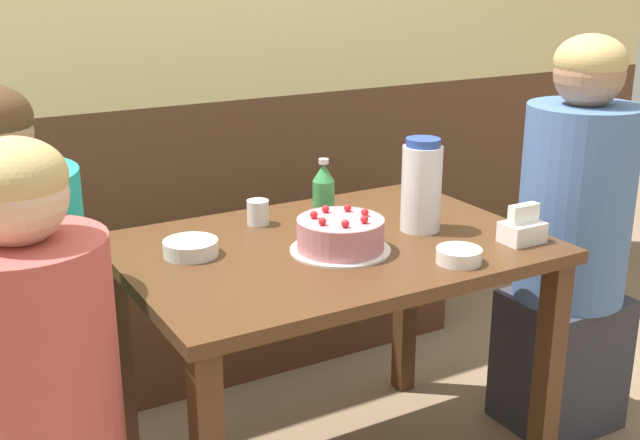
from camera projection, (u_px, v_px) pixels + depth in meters
back_wall at (182, 22)px, 2.85m from camera, size 4.80×0.04×2.50m
bench_seat at (217, 310)px, 2.99m from camera, size 1.86×0.38×0.44m
dining_table at (331, 281)px, 2.17m from camera, size 1.10×0.77×0.74m
birthday_cake at (340, 235)px, 2.06m from camera, size 0.26×0.26×0.11m
water_pitcher at (421, 186)px, 2.20m from camera, size 0.11×0.11×0.26m
soju_bottle at (324, 194)px, 2.26m from camera, size 0.06×0.06×0.19m
napkin_holder at (522, 228)px, 2.13m from camera, size 0.11×0.08×0.11m
bowl_soup_white at (191, 248)px, 2.04m from camera, size 0.14×0.14×0.04m
bowl_rice_small at (459, 256)px, 1.99m from camera, size 0.11×0.11×0.04m
glass_water_tall at (258, 212)px, 2.28m from camera, size 0.06×0.06×0.07m
person_teal_shirt at (44, 431)px, 1.62m from camera, size 0.34×0.32×1.16m
person_pale_blue_shirt at (572, 246)px, 2.48m from camera, size 0.34×0.34×1.26m
person_grey_tee at (16, 354)px, 1.84m from camera, size 0.36×0.36×1.22m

